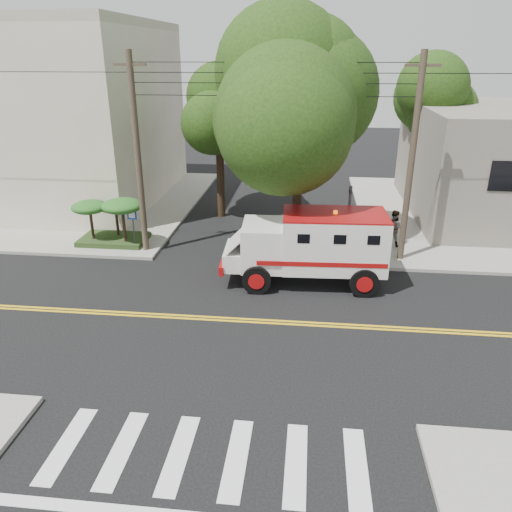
# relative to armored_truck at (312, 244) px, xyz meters

# --- Properties ---
(ground) EXTENTS (100.00, 100.00, 0.00)m
(ground) POSITION_rel_armored_truck_xyz_m (-2.25, -3.50, -1.71)
(ground) COLOR black
(ground) RESTS_ON ground
(sidewalk_ne) EXTENTS (17.00, 17.00, 0.15)m
(sidewalk_ne) POSITION_rel_armored_truck_xyz_m (11.25, 10.00, -1.63)
(sidewalk_ne) COLOR gray
(sidewalk_ne) RESTS_ON ground
(sidewalk_nw) EXTENTS (17.00, 17.00, 0.15)m
(sidewalk_nw) POSITION_rel_armored_truck_xyz_m (-15.75, 10.00, -1.63)
(sidewalk_nw) COLOR gray
(sidewalk_nw) RESTS_ON ground
(building_left) EXTENTS (16.00, 14.00, 10.00)m
(building_left) POSITION_rel_armored_truck_xyz_m (-17.75, 11.50, 3.44)
(building_left) COLOR #BDB59B
(building_left) RESTS_ON sidewalk_nw
(utility_pole_left) EXTENTS (0.28, 0.28, 9.00)m
(utility_pole_left) POSITION_rel_armored_truck_xyz_m (-7.85, 2.50, 2.79)
(utility_pole_left) COLOR #382D23
(utility_pole_left) RESTS_ON ground
(utility_pole_right) EXTENTS (0.28, 0.28, 9.00)m
(utility_pole_right) POSITION_rel_armored_truck_xyz_m (4.05, 2.70, 2.79)
(utility_pole_right) COLOR #382D23
(utility_pole_right) RESTS_ON ground
(tree_main) EXTENTS (6.08, 5.70, 9.85)m
(tree_main) POSITION_rel_armored_truck_xyz_m (-0.32, 2.71, 5.49)
(tree_main) COLOR black
(tree_main) RESTS_ON ground
(tree_left) EXTENTS (4.48, 4.20, 7.70)m
(tree_left) POSITION_rel_armored_truck_xyz_m (-4.93, 8.29, 4.02)
(tree_left) COLOR black
(tree_left) RESTS_ON ground
(tree_right) EXTENTS (4.80, 4.50, 8.20)m
(tree_right) POSITION_rel_armored_truck_xyz_m (6.59, 12.27, 4.39)
(tree_right) COLOR black
(tree_right) RESTS_ON ground
(traffic_signal) EXTENTS (0.15, 0.18, 3.60)m
(traffic_signal) POSITION_rel_armored_truck_xyz_m (1.55, 2.10, 0.52)
(traffic_signal) COLOR #3F3F42
(traffic_signal) RESTS_ON ground
(accessibility_sign) EXTENTS (0.45, 0.10, 2.02)m
(accessibility_sign) POSITION_rel_armored_truck_xyz_m (-8.45, 2.67, -0.34)
(accessibility_sign) COLOR #3F3F42
(accessibility_sign) RESTS_ON ground
(palm_planter) EXTENTS (3.52, 2.63, 2.36)m
(palm_planter) POSITION_rel_armored_truck_xyz_m (-9.69, 3.13, -0.06)
(palm_planter) COLOR #1E3314
(palm_planter) RESTS_ON sidewalk_nw
(armored_truck) EXTENTS (6.70, 2.93, 3.00)m
(armored_truck) POSITION_rel_armored_truck_xyz_m (0.00, 0.00, 0.00)
(armored_truck) COLOR silver
(armored_truck) RESTS_ON ground
(pedestrian_a) EXTENTS (0.73, 0.65, 1.68)m
(pedestrian_a) POSITION_rel_armored_truck_xyz_m (3.25, 4.73, -0.71)
(pedestrian_a) COLOR gray
(pedestrian_a) RESTS_ON sidewalk_ne
(pedestrian_b) EXTENTS (1.07, 0.98, 1.78)m
(pedestrian_b) POSITION_rel_armored_truck_xyz_m (3.89, 4.33, -0.67)
(pedestrian_b) COLOR gray
(pedestrian_b) RESTS_ON sidewalk_ne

